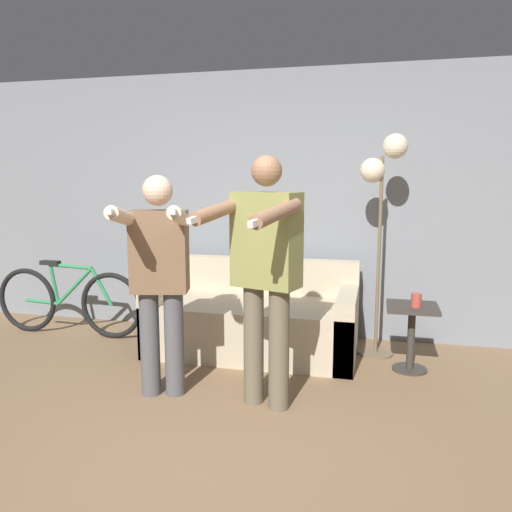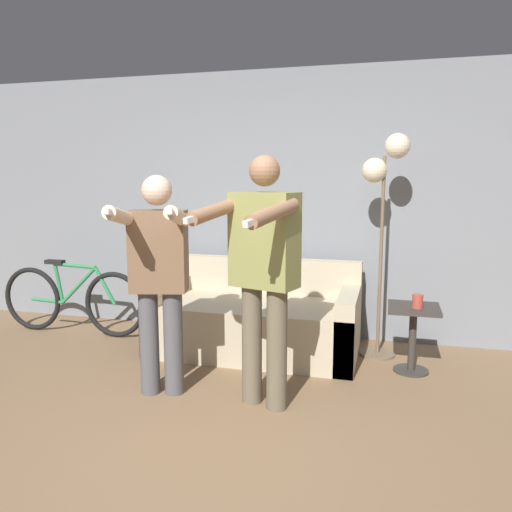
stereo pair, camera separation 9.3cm
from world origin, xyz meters
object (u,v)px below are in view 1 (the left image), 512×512
(person_right, at_px, (265,266))
(cup, at_px, (416,300))
(bicycle, at_px, (68,301))
(floor_lamp, at_px, (383,183))
(couch, at_px, (254,321))
(side_table, at_px, (412,325))
(cat, at_px, (263,250))
(person_left, at_px, (159,272))

(person_right, bearing_deg, cup, 56.87)
(cup, bearing_deg, bicycle, 175.92)
(person_right, height_order, floor_lamp, floor_lamp)
(couch, height_order, side_table, couch)
(cat, height_order, side_table, cat)
(person_right, bearing_deg, person_left, -162.79)
(person_left, xyz_separation_m, side_table, (1.78, 0.92, -0.53))
(couch, bearing_deg, cat, 91.16)
(couch, bearing_deg, person_right, -72.71)
(cup, bearing_deg, person_right, -140.13)
(couch, distance_m, person_right, 1.35)
(person_left, relative_size, cup, 14.18)
(person_left, bearing_deg, couch, 55.36)
(person_left, bearing_deg, bicycle, 129.85)
(floor_lamp, xyz_separation_m, bicycle, (-3.02, -0.14, -1.18))
(person_right, distance_m, cat, 1.50)
(cat, relative_size, bicycle, 0.29)
(couch, bearing_deg, bicycle, 179.70)
(floor_lamp, bearing_deg, cat, 168.88)
(person_right, relative_size, side_table, 3.13)
(couch, relative_size, cup, 16.42)
(floor_lamp, bearing_deg, bicycle, -177.36)
(couch, height_order, bicycle, couch)
(couch, relative_size, cat, 3.91)
(side_table, relative_size, cup, 4.89)
(cat, relative_size, side_table, 0.86)
(couch, xyz_separation_m, person_right, (0.34, -1.09, 0.71))
(bicycle, bearing_deg, cup, -4.08)
(person_right, distance_m, bicycle, 2.60)
(side_table, bearing_deg, couch, 172.64)
(couch, height_order, person_right, person_right)
(person_left, height_order, cat, person_left)
(cat, bearing_deg, person_right, -76.59)
(side_table, bearing_deg, person_left, -152.55)
(cat, height_order, bicycle, cat)
(person_left, distance_m, cup, 2.02)
(couch, relative_size, floor_lamp, 0.95)
(couch, xyz_separation_m, floor_lamp, (1.09, 0.15, 1.25))
(bicycle, bearing_deg, floor_lamp, 2.64)
(side_table, xyz_separation_m, bicycle, (-3.28, 0.19, -0.04))
(couch, bearing_deg, side_table, -7.36)
(cat, distance_m, cup, 1.53)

